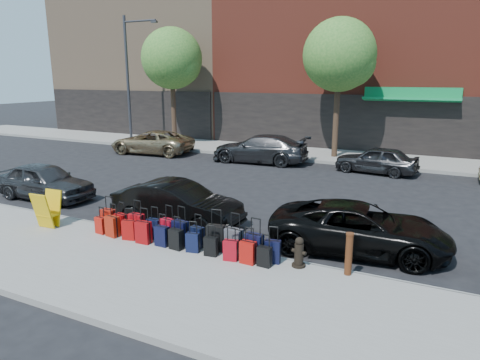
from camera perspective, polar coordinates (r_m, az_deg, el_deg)
The scene contains 40 objects.
ground at distance 15.50m, azimuth 2.21°, elevation -3.01°, with size 120.00×120.00×0.00m, color black.
sidewalk_near at distance 10.24m, azimuth -12.87°, elevation -12.00°, with size 60.00×4.00×0.15m, color gray.
sidewalk_far at distance 24.73m, azimuth 11.56°, elevation 3.23°, with size 60.00×4.00×0.15m, color gray.
curb_near at distance 11.73m, azimuth -6.69°, elevation -8.32°, with size 60.00×0.08×0.15m, color gray.
curb_far at distance 22.81m, azimuth 10.29°, elevation 2.42°, with size 60.00×0.08×0.15m, color gray.
building_left at distance 38.62m, azimuth -9.41°, elevation 18.78°, with size 15.00×12.12×16.00m.
tree_left at distance 28.00m, azimuth -8.83°, elevation 15.52°, with size 3.80×3.80×7.27m.
tree_center at distance 23.73m, azimuth 13.44°, elevation 15.66°, with size 3.80×3.80×7.27m.
streetlight at distance 29.20m, azimuth -14.48°, elevation 13.70°, with size 2.59×0.18×8.00m.
suitcase_front_0 at distance 12.82m, azimuth -17.12°, elevation -5.09°, with size 0.42×0.25×0.99m.
suitcase_front_1 at distance 12.54m, azimuth -15.55°, elevation -5.56°, with size 0.39×0.25×0.88m.
suitcase_front_2 at distance 12.18m, azimuth -13.59°, elevation -5.82°, with size 0.42×0.24×1.00m.
suitcase_front_3 at distance 11.89m, azimuth -11.38°, elevation -6.38°, with size 0.38×0.22×0.89m.
suitcase_front_4 at distance 11.62m, azimuth -9.57°, elevation -6.61°, with size 0.44×0.29×0.99m.
suitcase_front_5 at distance 11.36m, azimuth -7.95°, elevation -6.96°, with size 0.46×0.30×1.03m.
suitcase_front_6 at distance 11.15m, azimuth -5.74°, elevation -7.56°, with size 0.39×0.25×0.88m.
suitcase_front_7 at distance 10.89m, azimuth -3.25°, elevation -7.71°, with size 0.48×0.32×1.07m.
suitcase_front_8 at distance 10.67m, azimuth -0.83°, elevation -8.19°, with size 0.46×0.29×1.05m.
suitcase_front_9 at distance 10.37m, azimuth 1.89°, elevation -8.88°, with size 0.45×0.27×1.03m.
suitcase_front_10 at distance 10.25m, azimuth 4.37°, elevation -9.49°, with size 0.40×0.26×0.89m.
suitcase_back_0 at distance 12.65m, azimuth -18.05°, elevation -5.75°, with size 0.34×0.22×0.76m.
suitcase_back_1 at distance 12.32m, azimuth -16.66°, elevation -5.93°, with size 0.42×0.29×0.92m.
suitcase_back_2 at distance 11.98m, azimuth -14.54°, elevation -6.45°, with size 0.40×0.28×0.87m.
suitcase_back_3 at distance 11.63m, azimuth -12.75°, elevation -6.81°, with size 0.41×0.24×0.95m.
suitcase_back_4 at distance 11.36m, azimuth -10.37°, elevation -7.36°, with size 0.36×0.22×0.85m.
suitcase_back_5 at distance 11.09m, azimuth -8.50°, elevation -7.80°, with size 0.38×0.25×0.86m.
suitcase_back_6 at distance 10.89m, azimuth -6.31°, elevation -8.27°, with size 0.36×0.26×0.79m.
suitcase_back_7 at distance 10.63m, azimuth -3.91°, elevation -8.81°, with size 0.34×0.22×0.77m.
suitcase_back_8 at distance 10.36m, azimuth -1.25°, elevation -9.34°, with size 0.37×0.25×0.81m.
suitcase_back_9 at distance 10.19m, azimuth 1.07°, elevation -9.61°, with size 0.38×0.23×0.88m.
suitcase_back_10 at distance 10.06m, azimuth 3.28°, elevation -10.15°, with size 0.33×0.21×0.77m.
fire_hydrant at distance 10.10m, azimuth 7.87°, elevation -9.62°, with size 0.37×0.32×0.72m.
bollard at distance 9.85m, azimuth 14.31°, elevation -9.46°, with size 0.18×0.18×0.97m.
display_rack at distance 13.66m, azimuth -24.29°, elevation -3.64°, with size 0.63×0.68×1.05m.
car_near_0 at distance 17.35m, azimuth -24.61°, elevation -0.15°, with size 1.59×3.94×1.34m, color #363639.
car_near_1 at distance 13.14m, azimuth -8.33°, elevation -3.21°, with size 1.41×4.05×1.33m, color black.
car_near_2 at distance 11.52m, azimuth 15.64°, elevation -6.20°, with size 2.10×4.56×1.27m, color black.
car_far_0 at distance 25.68m, azimuth -11.69°, elevation 4.97°, with size 2.26×4.89×1.36m, color #9F8762.
car_far_1 at distance 22.53m, azimuth 2.65°, elevation 4.20°, with size 2.06×5.07×1.47m, color #343437.
car_far_2 at distance 21.02m, azimuth 17.72°, elevation 2.59°, with size 1.51×3.75×1.28m, color #2E2E30.
Camera 1 is at (5.92, -13.61, 4.46)m, focal length 32.00 mm.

